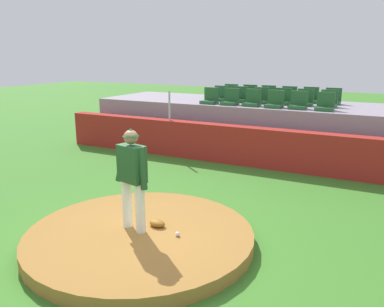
# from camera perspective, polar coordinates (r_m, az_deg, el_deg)

# --- Properties ---
(ground_plane) EXTENTS (60.00, 60.00, 0.00)m
(ground_plane) POSITION_cam_1_polar(r_m,az_deg,el_deg) (6.78, -7.48, -12.66)
(ground_plane) COLOR #3A7925
(pitchers_mound) EXTENTS (3.75, 3.75, 0.21)m
(pitchers_mound) POSITION_cam_1_polar(r_m,az_deg,el_deg) (6.73, -7.51, -11.85)
(pitchers_mound) COLOR olive
(pitchers_mound) RESTS_ON ground_plane
(pitcher) EXTENTS (0.75, 0.36, 1.71)m
(pitcher) POSITION_cam_1_polar(r_m,az_deg,el_deg) (6.41, -8.64, -2.68)
(pitcher) COLOR white
(pitcher) RESTS_ON pitchers_mound
(baseball) EXTENTS (0.07, 0.07, 0.07)m
(baseball) POSITION_cam_1_polar(r_m,az_deg,el_deg) (6.45, -2.12, -11.54)
(baseball) COLOR white
(baseball) RESTS_ON pitchers_mound
(fielding_glove) EXTENTS (0.33, 0.25, 0.11)m
(fielding_glove) POSITION_cam_1_polar(r_m,az_deg,el_deg) (6.80, -5.06, -10.01)
(fielding_glove) COLOR #8D5614
(fielding_glove) RESTS_ON pitchers_mound
(brick_barrier) EXTENTS (12.48, 0.40, 1.09)m
(brick_barrier) POSITION_cam_1_polar(r_m,az_deg,el_deg) (11.14, 8.25, 1.04)
(brick_barrier) COLOR #A6241F
(brick_barrier) RESTS_ON ground_plane
(fence_post_left) EXTENTS (0.06, 0.06, 0.89)m
(fence_post_left) POSITION_cam_1_polar(r_m,az_deg,el_deg) (12.04, -3.28, 6.93)
(fence_post_left) COLOR silver
(fence_post_left) RESTS_ON brick_barrier
(bleacher_platform) EXTENTS (11.70, 3.05, 1.52)m
(bleacher_platform) POSITION_cam_1_polar(r_m,az_deg,el_deg) (13.13, 11.44, 3.86)
(bleacher_platform) COLOR gray
(bleacher_platform) RESTS_ON ground_plane
(stadium_chair_0) EXTENTS (0.48, 0.44, 0.50)m
(stadium_chair_0) POSITION_cam_1_polar(r_m,az_deg,el_deg) (12.65, 2.65, 7.94)
(stadium_chair_0) COLOR #26592E
(stadium_chair_0) RESTS_ON bleacher_platform
(stadium_chair_1) EXTENTS (0.48, 0.44, 0.50)m
(stadium_chair_1) POSITION_cam_1_polar(r_m,az_deg,el_deg) (12.39, 5.61, 7.75)
(stadium_chair_1) COLOR #26592E
(stadium_chair_1) RESTS_ON bleacher_platform
(stadium_chair_2) EXTENTS (0.48, 0.44, 0.50)m
(stadium_chair_2) POSITION_cam_1_polar(r_m,az_deg,el_deg) (12.19, 8.72, 7.55)
(stadium_chair_2) COLOR #26592E
(stadium_chair_2) RESTS_ON bleacher_platform
(stadium_chair_3) EXTENTS (0.48, 0.44, 0.50)m
(stadium_chair_3) POSITION_cam_1_polar(r_m,az_deg,el_deg) (11.92, 11.88, 7.27)
(stadium_chair_3) COLOR #26592E
(stadium_chair_3) RESTS_ON bleacher_platform
(stadium_chair_4) EXTENTS (0.48, 0.44, 0.50)m
(stadium_chair_4) POSITION_cam_1_polar(r_m,az_deg,el_deg) (11.81, 15.11, 7.03)
(stadium_chair_4) COLOR #26592E
(stadium_chair_4) RESTS_ON bleacher_platform
(stadium_chair_5) EXTENTS (0.48, 0.44, 0.50)m
(stadium_chair_5) POSITION_cam_1_polar(r_m,az_deg,el_deg) (11.67, 18.69, 6.69)
(stadium_chair_5) COLOR #26592E
(stadium_chair_5) RESTS_ON bleacher_platform
(stadium_chair_6) EXTENTS (0.48, 0.44, 0.50)m
(stadium_chair_6) POSITION_cam_1_polar(r_m,az_deg,el_deg) (13.40, 4.11, 8.27)
(stadium_chair_6) COLOR #26592E
(stadium_chair_6) RESTS_ON bleacher_platform
(stadium_chair_7) EXTENTS (0.48, 0.44, 0.50)m
(stadium_chair_7) POSITION_cam_1_polar(r_m,az_deg,el_deg) (13.15, 6.92, 8.09)
(stadium_chair_7) COLOR #26592E
(stadium_chair_7) RESTS_ON bleacher_platform
(stadium_chair_8) EXTENTS (0.48, 0.44, 0.50)m
(stadium_chair_8) POSITION_cam_1_polar(r_m,az_deg,el_deg) (12.90, 9.89, 7.87)
(stadium_chair_8) COLOR #26592E
(stadium_chair_8) RESTS_ON bleacher_platform
(stadium_chair_9) EXTENTS (0.48, 0.44, 0.50)m
(stadium_chair_9) POSITION_cam_1_polar(r_m,az_deg,el_deg) (12.74, 12.95, 7.64)
(stadium_chair_9) COLOR #26592E
(stadium_chair_9) RESTS_ON bleacher_platform
(stadium_chair_10) EXTENTS (0.48, 0.44, 0.50)m
(stadium_chair_10) POSITION_cam_1_polar(r_m,az_deg,el_deg) (12.60, 15.97, 7.39)
(stadium_chair_10) COLOR #26592E
(stadium_chair_10) RESTS_ON bleacher_platform
(stadium_chair_11) EXTENTS (0.48, 0.44, 0.50)m
(stadium_chair_11) POSITION_cam_1_polar(r_m,az_deg,el_deg) (12.46, 19.13, 7.08)
(stadium_chair_11) COLOR #26592E
(stadium_chair_11) RESTS_ON bleacher_platform
(stadium_chair_12) EXTENTS (0.48, 0.44, 0.50)m
(stadium_chair_12) POSITION_cam_1_polar(r_m,az_deg,el_deg) (14.17, 5.54, 8.56)
(stadium_chair_12) COLOR #26592E
(stadium_chair_12) RESTS_ON bleacher_platform
(stadium_chair_13) EXTENTS (0.48, 0.44, 0.50)m
(stadium_chair_13) POSITION_cam_1_polar(r_m,az_deg,el_deg) (13.93, 8.25, 8.38)
(stadium_chair_13) COLOR #26592E
(stadium_chair_13) RESTS_ON bleacher_platform
(stadium_chair_14) EXTENTS (0.48, 0.44, 0.50)m
(stadium_chair_14) POSITION_cam_1_polar(r_m,az_deg,el_deg) (13.72, 10.87, 8.19)
(stadium_chair_14) COLOR #26592E
(stadium_chair_14) RESTS_ON bleacher_platform
(stadium_chair_15) EXTENTS (0.48, 0.44, 0.50)m
(stadium_chair_15) POSITION_cam_1_polar(r_m,az_deg,el_deg) (13.49, 13.78, 7.94)
(stadium_chair_15) COLOR #26592E
(stadium_chair_15) RESTS_ON bleacher_platform
(stadium_chair_16) EXTENTS (0.48, 0.44, 0.50)m
(stadium_chair_16) POSITION_cam_1_polar(r_m,az_deg,el_deg) (13.40, 16.71, 7.71)
(stadium_chair_16) COLOR #26592E
(stadium_chair_16) RESTS_ON bleacher_platform
(stadium_chair_17) EXTENTS (0.48, 0.44, 0.50)m
(stadium_chair_17) POSITION_cam_1_polar(r_m,az_deg,el_deg) (13.24, 19.68, 7.41)
(stadium_chair_17) COLOR #26592E
(stadium_chair_17) RESTS_ON bleacher_platform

